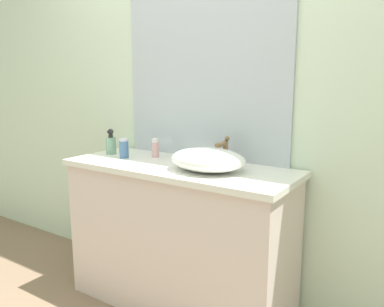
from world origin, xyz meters
TOP-DOWN VIEW (x-y plane):
  - bathroom_wall_rear at (0.00, 0.73)m, footprint 6.00×0.06m
  - vanity_counter at (-0.04, 0.43)m, footprint 1.35×0.53m
  - wall_mirror_panel at (-0.04, 0.69)m, footprint 1.11×0.01m
  - sink_basin at (0.17, 0.40)m, footprint 0.41×0.32m
  - faucet at (0.17, 0.58)m, footprint 0.03×0.13m
  - soap_dispenser at (-0.59, 0.45)m, footprint 0.06×0.06m
  - lotion_bottle at (-0.29, 0.53)m, footprint 0.05×0.05m
  - perfume_bottle at (-0.44, 0.41)m, footprint 0.06×0.06m

SIDE VIEW (x-z plane):
  - vanity_counter at x=-0.04m, z-range 0.00..0.86m
  - lotion_bottle at x=-0.29m, z-range 0.86..0.97m
  - perfume_bottle at x=-0.44m, z-range 0.86..0.98m
  - sink_basin at x=0.17m, z-range 0.86..0.98m
  - soap_dispenser at x=-0.59m, z-range 0.84..1.01m
  - faucet at x=0.17m, z-range 0.87..1.03m
  - bathroom_wall_rear at x=0.00m, z-range 0.00..2.60m
  - wall_mirror_panel at x=-0.04m, z-range 0.86..1.93m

